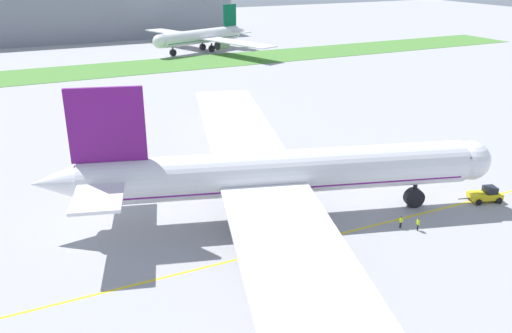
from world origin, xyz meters
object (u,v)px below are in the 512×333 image
ground_crew_wingwalker_port (418,223)px  parked_airliner_far_right (202,37)px  airliner_foreground (273,174)px  pushback_tug (486,195)px  ground_crew_marshaller_front (401,221)px  service_truck_baggage_loader (122,114)px  ground_crew_wingwalker_starboard (229,186)px

ground_crew_wingwalker_port → parked_airliner_far_right: 144.82m
parked_airliner_far_right → airliner_foreground: bearing=-106.4°
pushback_tug → ground_crew_marshaller_front: 16.46m
service_truck_baggage_loader → parked_airliner_far_right: size_ratio=0.08×
ground_crew_marshaller_front → parked_airliner_far_right: bearing=79.9°
ground_crew_wingwalker_port → ground_crew_wingwalker_starboard: bearing=128.5°
ground_crew_wingwalker_port → parked_airliner_far_right: (23.52, 142.82, 4.39)m
ground_crew_marshaller_front → airliner_foreground: bearing=143.7°
airliner_foreground → service_truck_baggage_loader: airliner_foreground is taller
service_truck_baggage_loader → ground_crew_wingwalker_port: bearing=-70.6°
pushback_tug → service_truck_baggage_loader: service_truck_baggage_loader is taller
ground_crew_marshaller_front → service_truck_baggage_loader: 67.77m
ground_crew_wingwalker_starboard → service_truck_baggage_loader: (-6.01, 44.24, 0.53)m
pushback_tug → service_truck_baggage_loader: 73.54m
ground_crew_wingwalker_port → ground_crew_marshaller_front: ground_crew_wingwalker_port is taller
airliner_foreground → pushback_tug: (29.96, -8.68, -5.29)m
pushback_tug → ground_crew_wingwalker_port: size_ratio=3.62×
pushback_tug → service_truck_baggage_loader: bearing=121.1°
pushback_tug → ground_crew_marshaller_front: pushback_tug is taller
ground_crew_wingwalker_port → service_truck_baggage_loader: (-23.12, 65.71, 0.46)m
ground_crew_wingwalker_starboard → parked_airliner_far_right: 128.05m
ground_crew_wingwalker_starboard → service_truck_baggage_loader: 44.65m
ground_crew_marshaller_front → service_truck_baggage_loader: bearing=108.6°
pushback_tug → airliner_foreground: bearing=163.8°
ground_crew_wingwalker_port → ground_crew_wingwalker_starboard: ground_crew_wingwalker_port is taller
ground_crew_marshaller_front → pushback_tug: bearing=4.5°
pushback_tug → ground_crew_wingwalker_starboard: pushback_tug is taller
ground_crew_wingwalker_port → ground_crew_wingwalker_starboard: (-17.10, 21.47, -0.08)m
ground_crew_marshaller_front → parked_airliner_far_right: parked_airliner_far_right is taller
pushback_tug → ground_crew_wingwalker_starboard: (-31.98, 18.72, -0.01)m
ground_crew_wingwalker_port → service_truck_baggage_loader: bearing=109.4°
ground_crew_marshaller_front → ground_crew_wingwalker_port: bearing=-43.9°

